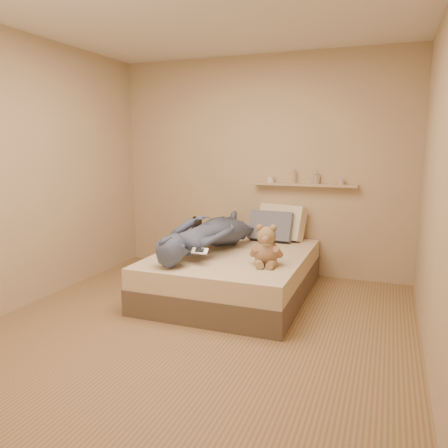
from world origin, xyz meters
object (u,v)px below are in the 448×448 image
at_px(wall_shelf, 304,185).
at_px(game_console, 200,251).
at_px(teddy_bear, 266,248).
at_px(bed, 233,273).
at_px(pillow_grey, 271,227).
at_px(person, 209,233).
at_px(pillow_cream, 281,223).
at_px(dark_plush, 198,229).

bearing_deg(wall_shelf, game_console, -114.55).
relative_size(game_console, teddy_bear, 0.40).
height_order(bed, teddy_bear, teddy_bear).
height_order(teddy_bear, pillow_grey, teddy_bear).
bearing_deg(game_console, person, 103.84).
bearing_deg(wall_shelf, person, -130.32).
bearing_deg(pillow_cream, pillow_grey, -121.91).
relative_size(teddy_bear, wall_shelf, 0.33).
bearing_deg(person, bed, -161.84).
bearing_deg(teddy_bear, bed, 141.40).
relative_size(bed, pillow_cream, 3.45).
bearing_deg(pillow_grey, dark_plush, -166.56).
distance_m(dark_plush, pillow_cream, 1.00).
distance_m(bed, person, 0.50).
distance_m(game_console, pillow_grey, 1.31).
distance_m(bed, pillow_cream, 0.98).
height_order(game_console, person, person).
xyz_separation_m(pillow_grey, wall_shelf, (0.33, 0.22, 0.48)).
bearing_deg(pillow_grey, person, -123.04).
distance_m(teddy_bear, dark_plush, 1.37).
distance_m(teddy_bear, wall_shelf, 1.36).
xyz_separation_m(bed, pillow_cream, (0.31, 0.83, 0.43)).
bearing_deg(bed, wall_shelf, 58.82).
xyz_separation_m(bed, wall_shelf, (0.55, 0.91, 0.88)).
relative_size(game_console, wall_shelf, 0.13).
distance_m(pillow_cream, wall_shelf, 0.52).
height_order(bed, pillow_cream, pillow_cream).
xyz_separation_m(teddy_bear, dark_plush, (-1.08, 0.84, -0.04)).
bearing_deg(teddy_bear, dark_plush, 141.86).
height_order(teddy_bear, dark_plush, teddy_bear).
relative_size(teddy_bear, person, 0.24).
height_order(teddy_bear, person, person).
relative_size(pillow_grey, wall_shelf, 0.42).
bearing_deg(person, dark_plush, -46.73).
bearing_deg(dark_plush, wall_shelf, 19.68).
distance_m(person, wall_shelf, 1.33).
distance_m(game_console, wall_shelf, 1.71).
bearing_deg(wall_shelf, dark_plush, -160.32).
height_order(game_console, teddy_bear, teddy_bear).
relative_size(pillow_cream, pillow_grey, 1.10).
bearing_deg(bed, person, -170.32).
relative_size(bed, wall_shelf, 1.58).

